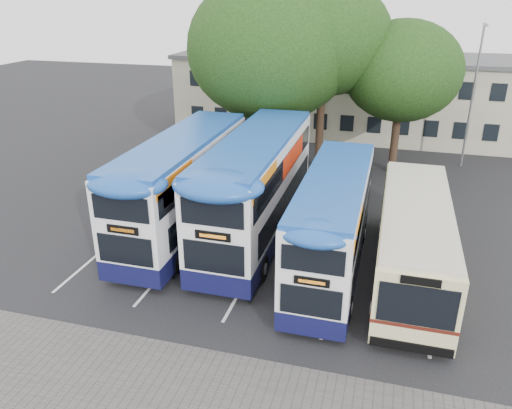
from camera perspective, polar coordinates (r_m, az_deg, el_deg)
The scene contains 11 objects.
ground at distance 17.91m, azimuth 8.48°, elevation -14.21°, with size 120.00×120.00×0.00m, color black.
bay_lines at distance 22.62m, azimuth 0.75°, elevation -5.32°, with size 14.12×11.00×0.01m.
depot_building at distance 41.94m, azimuth 13.86°, elevation 12.03°, with size 32.40×8.40×6.20m.
lamp_post at distance 34.98m, azimuth 23.62°, elevation 11.90°, with size 0.25×1.05×9.06m.
tree_left at distance 31.44m, azimuth 1.71°, elevation 17.40°, with size 10.15×10.15×11.96m.
tree_mid at distance 31.81m, azimuth 7.82°, elevation 18.28°, with size 8.03×8.03×11.62m.
tree_right at distance 32.17m, azimuth 16.40°, elevation 14.40°, with size 7.09×7.09×9.41m.
bus_dd_left at distance 23.69m, azimuth -8.24°, elevation 2.63°, with size 2.73×11.24×4.69m.
bus_dd_mid at distance 22.95m, azimuth 0.12°, elevation 2.46°, with size 2.83×11.67×4.87m.
bus_dd_right at distance 20.40m, azimuth 8.78°, elevation -1.72°, with size 2.43×10.05×4.18m.
bus_single at distance 21.02m, azimuth 17.62°, elevation -3.32°, with size 2.72×10.70×3.19m.
Camera 1 is at (1.31, -14.22, 10.81)m, focal length 35.00 mm.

